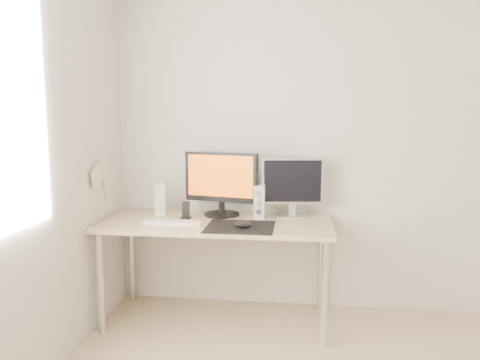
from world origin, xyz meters
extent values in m
plane|color=white|center=(0.00, 1.75, 1.25)|extent=(3.50, 0.00, 3.50)
cube|color=black|center=(-0.75, 1.23, 0.73)|extent=(0.45, 0.40, 0.00)
ellipsoid|color=black|center=(-0.73, 1.20, 0.76)|extent=(0.12, 0.07, 0.04)
cube|color=#D1B587|center=(-0.93, 1.38, 0.71)|extent=(1.60, 0.70, 0.03)
cylinder|color=silver|center=(-1.67, 1.09, 0.35)|extent=(0.05, 0.05, 0.70)
cylinder|color=silver|center=(-0.19, 1.09, 0.35)|extent=(0.05, 0.05, 0.70)
cylinder|color=silver|center=(-1.67, 1.67, 0.35)|extent=(0.05, 0.05, 0.70)
cylinder|color=silver|center=(-0.19, 1.67, 0.35)|extent=(0.05, 0.05, 0.70)
cylinder|color=black|center=(-0.93, 1.57, 0.74)|extent=(0.31, 0.31, 0.02)
cylinder|color=black|center=(-0.93, 1.57, 0.81)|extent=(0.05, 0.05, 0.12)
cube|color=black|center=(-0.93, 1.56, 1.02)|extent=(0.55, 0.16, 0.36)
cube|color=orange|center=(-0.93, 1.54, 1.03)|extent=(0.49, 0.11, 0.30)
cube|color=silver|center=(-0.41, 1.59, 0.74)|extent=(0.24, 0.18, 0.01)
cube|color=silver|center=(-0.41, 1.59, 0.80)|extent=(0.05, 0.05, 0.10)
cube|color=#BDBDC0|center=(-0.41, 1.59, 0.99)|extent=(0.45, 0.09, 0.34)
cube|color=black|center=(-0.41, 1.57, 0.99)|extent=(0.41, 0.05, 0.30)
cube|color=white|center=(-1.37, 1.54, 0.85)|extent=(0.08, 0.09, 0.24)
cylinder|color=silver|center=(-1.37, 1.49, 0.78)|extent=(0.05, 0.01, 0.05)
cylinder|color=#B7B7B9|center=(-1.37, 1.49, 0.85)|extent=(0.05, 0.01, 0.05)
cylinder|color=#B1B1B3|center=(-1.37, 1.49, 0.91)|extent=(0.05, 0.01, 0.05)
cube|color=white|center=(-0.64, 1.52, 0.85)|extent=(0.08, 0.09, 0.24)
cylinder|color=silver|center=(-0.64, 1.48, 0.78)|extent=(0.05, 0.01, 0.05)
cylinder|color=silver|center=(-0.64, 1.48, 0.85)|extent=(0.05, 0.01, 0.05)
cylinder|color=#B4B4B6|center=(-0.64, 1.48, 0.91)|extent=(0.05, 0.01, 0.05)
cube|color=silver|center=(-1.22, 1.28, 0.73)|extent=(0.43, 0.14, 0.01)
cube|color=white|center=(-1.22, 1.28, 0.74)|extent=(0.41, 0.13, 0.01)
cube|color=black|center=(-1.16, 1.43, 0.74)|extent=(0.07, 0.06, 0.02)
cube|color=black|center=(-1.16, 1.43, 0.80)|extent=(0.06, 0.03, 0.11)
cylinder|color=#A57F54|center=(-1.72, 1.30, 1.02)|extent=(0.01, 0.10, 0.29)
cube|color=white|center=(-1.72, 1.21, 1.06)|extent=(0.00, 0.19, 0.15)
camera|label=1|loc=(-0.36, -1.76, 1.47)|focal=35.00mm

